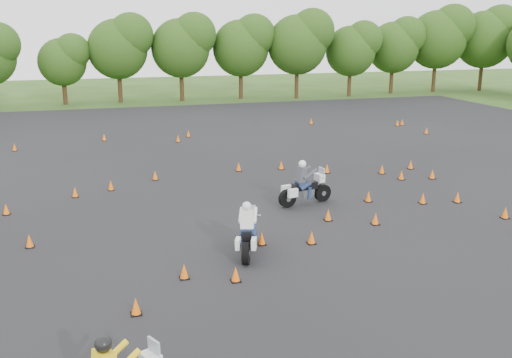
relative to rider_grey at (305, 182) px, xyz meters
The scene contains 6 objects.
ground 4.32m from the rider_grey, 120.02° to the right, with size 140.00×140.00×0.00m, color #2D5119.
asphalt_pad 3.31m from the rider_grey, 131.75° to the left, with size 62.00×62.00×0.00m, color black.
treeline 31.35m from the rider_grey, 87.13° to the left, with size 87.04×32.14×10.40m.
traffic_cones 3.23m from the rider_grey, 134.16° to the left, with size 33.43×33.21×0.45m.
rider_grey is the anchor object (origin of this frame).
rider_white 6.06m from the rider_grey, 129.21° to the right, with size 2.47×0.76×1.91m, color silver, non-canonical shape.
Camera 1 is at (-6.58, -18.41, 7.48)m, focal length 40.00 mm.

